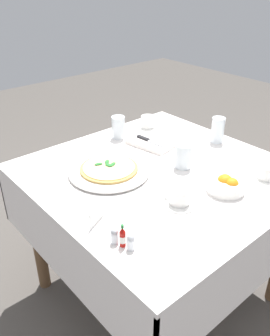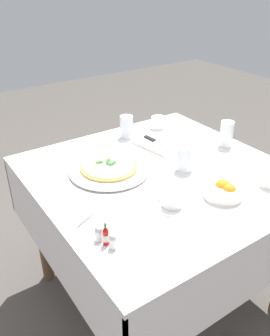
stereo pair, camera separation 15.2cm
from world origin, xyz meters
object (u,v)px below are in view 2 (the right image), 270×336
coffee_cup_left_edge (158,123)px  water_glass_near_right (185,160)px  dinner_knife (157,142)px  citrus_bowl (224,190)px  water_glass_center_back (126,128)px  menu_card (86,212)px  pepper_shaker (99,234)px  coffee_cup_near_left (270,181)px  napkin_folded (156,144)px  hot_sauce_bottle (106,236)px  pizza (109,167)px  water_glass_right_edge (226,135)px  salt_shaker (113,242)px  pizza_plate (109,169)px  coffee_cup_far_right (172,200)px

coffee_cup_left_edge → water_glass_near_right: water_glass_near_right is taller
dinner_knife → citrus_bowl: bearing=-12.4°
water_glass_center_back → menu_card: size_ratio=1.37×
dinner_knife → pepper_shaker: pepper_shaker is taller
coffee_cup_near_left → pepper_shaker: bearing=-98.0°
napkin_folded → pepper_shaker: (0.45, -0.57, 0.02)m
water_glass_near_right → hot_sauce_bottle: bearing=-66.7°
pizza → water_glass_right_edge: water_glass_right_edge is taller
citrus_bowl → salt_shaker: 0.50m
pizza_plate → coffee_cup_left_edge: (-0.26, 0.46, 0.02)m
pizza_plate → water_glass_center_back: 0.37m
coffee_cup_left_edge → coffee_cup_near_left: coffee_cup_left_edge is taller
pizza → salt_shaker: 0.48m
coffee_cup_left_edge → coffee_cup_near_left: bearing=0.5°
pizza_plate → water_glass_near_right: (0.17, 0.28, 0.04)m
coffee_cup_left_edge → menu_card: (0.50, -0.69, -0.00)m
pizza_plate → hot_sauce_bottle: hot_sauce_bottle is taller
dinner_knife → salt_shaker: 0.75m
pizza → coffee_cup_left_edge: bearing=119.1°
water_glass_near_right → citrus_bowl: water_glass_near_right is taller
coffee_cup_far_right → napkin_folded: bearing=149.3°
water_glass_center_back → pepper_shaker: (0.63, -0.51, -0.03)m
napkin_folded → pepper_shaker: bearing=-62.3°
dinner_knife → water_glass_right_edge: bearing=51.0°
hot_sauce_bottle → menu_card: bearing=176.8°
coffee_cup_far_right → menu_card: size_ratio=1.58×
coffee_cup_left_edge → water_glass_center_back: (-0.01, -0.20, 0.02)m
coffee_cup_left_edge → pepper_shaker: 0.95m
coffee_cup_far_right → coffee_cup_left_edge: bearing=146.7°
hot_sauce_bottle → salt_shaker: 0.03m
coffee_cup_left_edge → salt_shaker: 0.97m
napkin_folded → salt_shaker: salt_shaker is taller
pizza → napkin_folded: size_ratio=1.03×
water_glass_center_back → water_glass_right_edge: bearing=43.7°
menu_card → coffee_cup_near_left: bearing=-42.4°
water_glass_center_back → napkin_folded: size_ratio=0.48×
hot_sauce_bottle → menu_card: size_ratio=0.99×
water_glass_near_right → salt_shaker: (0.25, -0.51, -0.02)m
pizza → coffee_cup_left_edge: coffee_cup_left_edge is taller
coffee_cup_near_left → hot_sauce_bottle: hot_sauce_bottle is taller
citrus_bowl → coffee_cup_left_edge: bearing=163.8°
coffee_cup_left_edge → dinner_knife: 0.22m
dinner_knife → menu_card: size_ratio=2.35×
water_glass_right_edge → water_glass_near_right: bearing=-78.3°
citrus_bowl → water_glass_center_back: bearing=-179.4°
napkin_folded → dinner_knife: 0.01m
pepper_shaker → coffee_cup_near_left: bearing=82.0°
coffee_cup_far_right → menu_card: 0.31m
napkin_folded → hot_sauce_bottle: hot_sauce_bottle is taller
water_glass_near_right → dinner_knife: bearing=170.9°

